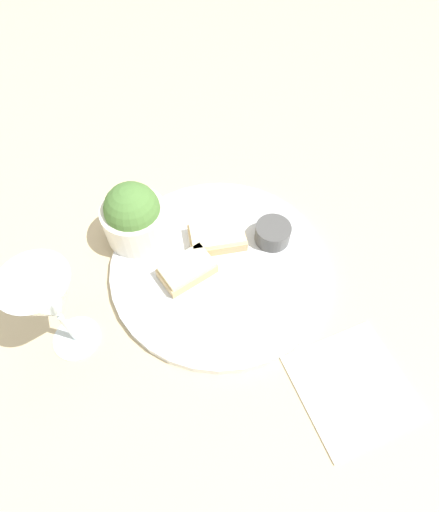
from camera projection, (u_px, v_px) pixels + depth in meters
The scene contains 8 objects.
ground_plane at pixel (220, 268), 0.63m from camera, with size 4.00×4.00×0.00m, color #C6B289.
dinner_plate at pixel (220, 265), 0.63m from camera, with size 0.34×0.34×0.01m.
salad_bowl at pixel (134, 216), 0.62m from camera, with size 0.10×0.10×0.10m.
sauce_ramekin at pixel (273, 232), 0.63m from camera, with size 0.06×0.06×0.03m.
cheese_toast_near at pixel (217, 236), 0.64m from camera, with size 0.10×0.07×0.03m.
cheese_toast_far at pixel (187, 269), 0.60m from camera, with size 0.09×0.07×0.03m.
wine_glass at pixel (48, 302), 0.47m from camera, with size 0.08×0.08×0.17m.
napkin at pixel (353, 386), 0.53m from camera, with size 0.14×0.15×0.01m.
Camera 1 is at (-0.12, -0.31, 0.54)m, focal length 28.00 mm.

